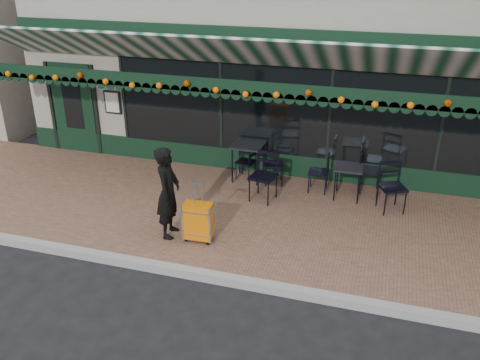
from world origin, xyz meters
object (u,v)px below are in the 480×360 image
(woman, at_px, (168,192))
(chair_b_front, at_px, (263,177))
(suitcase, at_px, (198,222))
(chair_b_right, at_px, (274,165))
(cafe_table_a, at_px, (349,170))
(cafe_table_b, at_px, (248,148))
(chair_a_front, at_px, (392,188))
(chair_b_left, at_px, (246,162))
(chair_a_left, at_px, (318,172))
(chair_a_right, at_px, (369,171))

(woman, xyz_separation_m, chair_b_front, (1.24, 1.80, -0.33))
(suitcase, distance_m, chair_b_right, 2.78)
(woman, relative_size, chair_b_front, 1.65)
(cafe_table_a, relative_size, cafe_table_b, 0.84)
(chair_a_front, relative_size, chair_b_left, 1.27)
(suitcase, height_order, chair_a_front, suitcase)
(suitcase, xyz_separation_m, cafe_table_b, (0.11, 2.75, 0.37))
(chair_a_left, bearing_deg, chair_a_front, 70.63)
(cafe_table_a, bearing_deg, cafe_table_b, 172.09)
(suitcase, distance_m, cafe_table_a, 3.36)
(suitcase, bearing_deg, chair_b_left, 85.80)
(suitcase, bearing_deg, chair_a_right, 43.35)
(woman, distance_m, cafe_table_a, 3.73)
(chair_b_left, relative_size, chair_b_front, 0.76)
(suitcase, bearing_deg, woman, 171.41)
(woman, relative_size, chair_a_right, 1.76)
(suitcase, distance_m, chair_b_front, 1.98)
(cafe_table_a, height_order, chair_a_right, chair_a_right)
(cafe_table_a, xyz_separation_m, cafe_table_b, (-2.19, 0.30, 0.12))
(woman, height_order, chair_a_left, woman)
(cafe_table_a, relative_size, chair_b_left, 0.90)
(woman, relative_size, cafe_table_a, 2.41)
(chair_a_front, bearing_deg, chair_a_left, 138.05)
(chair_b_right, bearing_deg, woman, 138.06)
(cafe_table_b, xyz_separation_m, chair_b_right, (0.59, -0.06, -0.31))
(cafe_table_b, xyz_separation_m, chair_a_left, (1.56, -0.16, -0.32))
(suitcase, xyz_separation_m, chair_b_front, (0.68, 1.85, 0.13))
(chair_b_left, bearing_deg, woman, -1.85)
(woman, xyz_separation_m, chair_a_front, (3.72, 2.07, -0.34))
(chair_a_left, height_order, chair_a_front, chair_a_front)
(cafe_table_b, bearing_deg, chair_a_right, 2.07)
(woman, bearing_deg, cafe_table_b, -21.74)
(chair_a_left, relative_size, chair_b_right, 0.98)
(chair_a_front, bearing_deg, cafe_table_a, 134.86)
(woman, height_order, chair_b_left, woman)
(cafe_table_a, distance_m, chair_a_left, 0.67)
(chair_a_right, distance_m, chair_a_front, 0.86)
(chair_b_right, bearing_deg, chair_a_right, -102.19)
(woman, relative_size, chair_b_left, 2.17)
(woman, height_order, cafe_table_b, woman)
(chair_a_front, height_order, chair_b_front, chair_b_front)
(chair_b_right, height_order, chair_b_front, chair_b_front)
(chair_b_left, height_order, chair_b_right, chair_b_right)
(woman, height_order, suitcase, woman)
(chair_a_front, height_order, chair_b_left, chair_a_front)
(woman, height_order, chair_a_front, woman)
(cafe_table_b, relative_size, chair_a_left, 0.98)
(chair_b_left, bearing_deg, cafe_table_a, 92.43)
(chair_a_left, xyz_separation_m, chair_b_front, (-1.00, -0.74, 0.08))
(suitcase, distance_m, chair_a_front, 3.81)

